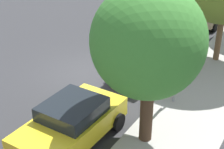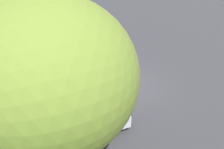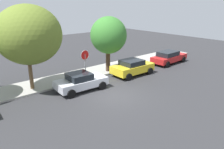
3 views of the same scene
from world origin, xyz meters
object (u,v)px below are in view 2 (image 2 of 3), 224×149
at_px(fire_hydrant, 32,48).
at_px(parked_car_red, 42,27).
at_px(street_tree_mid_block, 26,22).
at_px(parked_car_silver, 96,100).
at_px(street_tree_near_corner, 51,76).
at_px(parked_car_yellow, 63,53).
at_px(stop_sign, 42,74).

bearing_deg(fire_hydrant, parked_car_red, -23.75).
bearing_deg(street_tree_mid_block, parked_car_silver, -155.05).
height_order(parked_car_silver, street_tree_near_corner, street_tree_near_corner).
bearing_deg(parked_car_yellow, street_tree_mid_block, 120.50).
bearing_deg(street_tree_near_corner, parked_car_silver, -40.31).
bearing_deg(parked_car_silver, stop_sign, 48.80).
height_order(parked_car_yellow, fire_hydrant, parked_car_yellow).
distance_m(parked_car_red, street_tree_near_corner, 14.84).
distance_m(parked_car_silver, street_tree_near_corner, 5.01).
bearing_deg(stop_sign, street_tree_mid_block, 0.41).
bearing_deg(parked_car_silver, street_tree_near_corner, 139.69).
relative_size(parked_car_silver, parked_car_yellow, 0.99).
relative_size(parked_car_red, street_tree_mid_block, 0.87).
height_order(stop_sign, fire_hydrant, stop_sign).
bearing_deg(parked_car_red, parked_car_silver, -178.43).
relative_size(stop_sign, parked_car_silver, 0.64).
relative_size(stop_sign, street_tree_mid_block, 0.48).
xyz_separation_m(parked_car_yellow, street_tree_mid_block, (-1.18, 2.01, 2.80)).
distance_m(parked_car_silver, street_tree_mid_block, 5.68).
relative_size(parked_car_silver, parked_car_red, 0.87).
relative_size(stop_sign, parked_car_red, 0.55).
height_order(stop_sign, parked_car_silver, stop_sign).
xyz_separation_m(stop_sign, parked_car_yellow, (3.84, -1.99, -1.02)).
bearing_deg(street_tree_near_corner, parked_car_red, -7.91).
bearing_deg(stop_sign, fire_hydrant, -2.89).
relative_size(street_tree_near_corner, fire_hydrant, 8.91).
relative_size(parked_car_yellow, street_tree_mid_block, 0.77).
height_order(stop_sign, parked_car_yellow, stop_sign).
bearing_deg(street_tree_mid_block, fire_hydrant, -5.11).
height_order(stop_sign, parked_car_red, stop_sign).
bearing_deg(parked_car_yellow, street_tree_near_corner, 165.01).
distance_m(parked_car_silver, parked_car_yellow, 5.64).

